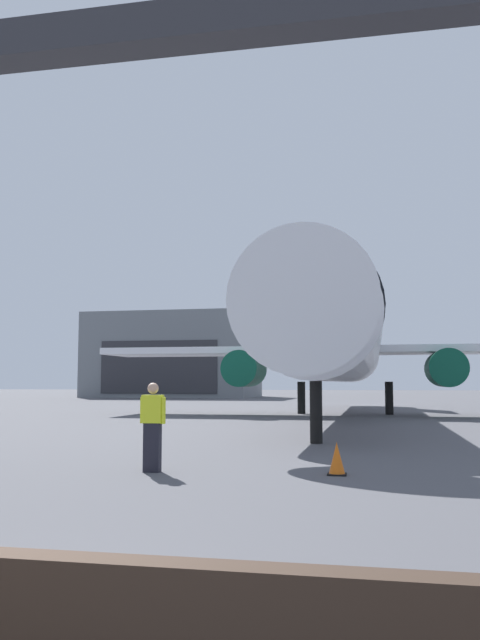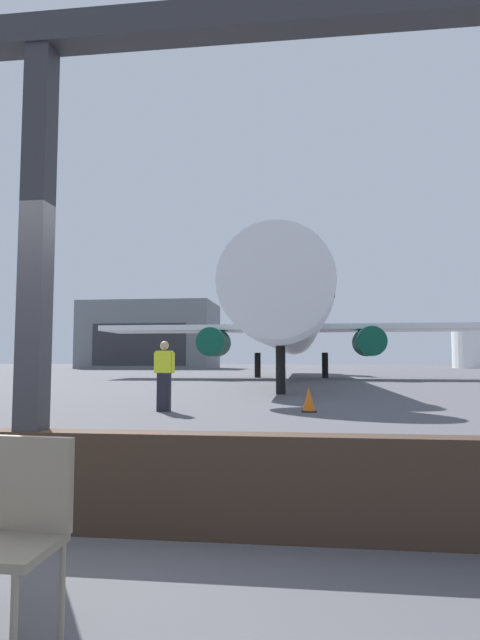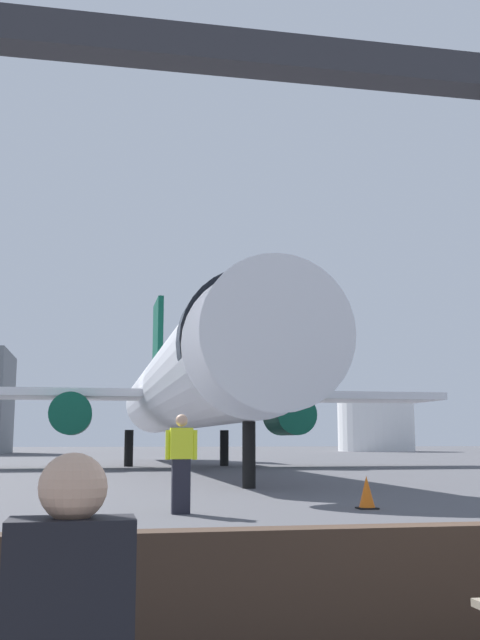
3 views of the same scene
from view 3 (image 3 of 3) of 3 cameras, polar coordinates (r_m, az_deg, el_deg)
The scene contains 6 objects.
ground_plane at distance 44.82m, azimuth -7.36°, elevation -10.66°, with size 220.00×220.00×0.00m, color #4C4C51.
seated_passenger at distance 2.66m, azimuth -12.56°, elevation -22.09°, with size 0.40×0.47×1.24m.
airplane at distance 35.17m, azimuth -4.15°, elevation -5.04°, with size 26.34×36.59×10.74m.
ground_crew_worker at distance 13.61m, azimuth -4.48°, elevation -10.66°, with size 0.56×0.22×1.74m.
traffic_cone at distance 14.78m, azimuth 9.57°, elevation -12.80°, with size 0.36×0.36×0.62m.
fuel_storage_tank at distance 90.61m, azimuth 10.24°, elevation -7.86°, with size 8.91×8.91×6.02m, color white.
Camera 3 is at (-2.91, -4.71, 1.28)m, focal length 42.26 mm.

